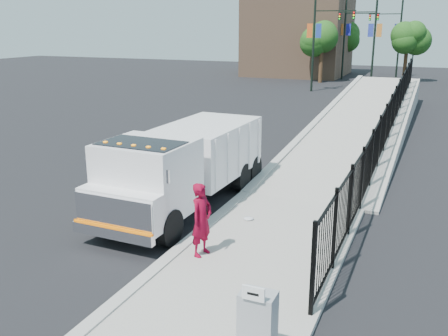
% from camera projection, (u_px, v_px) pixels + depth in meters
% --- Properties ---
extents(ground, '(120.00, 120.00, 0.00)m').
position_uv_depth(ground, '(188.00, 246.00, 12.34)').
color(ground, black).
rests_on(ground, ground).
extents(sidewalk, '(3.55, 12.00, 0.12)m').
position_uv_depth(sidewalk, '(229.00, 299.00, 9.83)').
color(sidewalk, '#9E998E').
rests_on(sidewalk, ground).
extents(curb, '(0.30, 12.00, 0.16)m').
position_uv_depth(curb, '(145.00, 279.00, 10.55)').
color(curb, '#ADAAA3').
rests_on(curb, ground).
extents(ramp, '(3.95, 24.06, 3.19)m').
position_uv_depth(ramp, '(366.00, 131.00, 25.69)').
color(ramp, '#9E998E').
rests_on(ramp, ground).
extents(iron_fence, '(0.10, 28.00, 1.80)m').
position_uv_depth(iron_fence, '(389.00, 130.00, 21.37)').
color(iron_fence, black).
rests_on(iron_fence, ground).
extents(truck, '(2.52, 7.20, 2.45)m').
position_uv_depth(truck, '(182.00, 163.00, 14.53)').
color(truck, black).
rests_on(truck, ground).
extents(worker, '(0.53, 0.70, 1.73)m').
position_uv_depth(worker, '(202.00, 220.00, 11.37)').
color(worker, maroon).
rests_on(worker, sidewalk).
extents(utility_cabinet, '(0.55, 0.40, 1.25)m').
position_uv_depth(utility_cabinet, '(257.00, 329.00, 7.69)').
color(utility_cabinet, gray).
rests_on(utility_cabinet, sidewalk).
extents(arrow_sign, '(0.35, 0.04, 0.22)m').
position_uv_depth(arrow_sign, '(253.00, 294.00, 7.29)').
color(arrow_sign, white).
rests_on(arrow_sign, utility_cabinet).
extents(debris, '(0.29, 0.29, 0.07)m').
position_uv_depth(debris, '(248.00, 218.00, 13.66)').
color(debris, silver).
rests_on(debris, sidewalk).
extents(light_pole_0, '(3.77, 0.22, 8.00)m').
position_uv_depth(light_pole_0, '(318.00, 36.00, 39.66)').
color(light_pole_0, black).
rests_on(light_pole_0, ground).
extents(light_pole_1, '(3.77, 0.22, 8.00)m').
position_uv_depth(light_pole_1, '(371.00, 36.00, 42.65)').
color(light_pole_1, black).
rests_on(light_pole_1, ground).
extents(light_pole_2, '(3.78, 0.22, 8.00)m').
position_uv_depth(light_pole_2, '(348.00, 34.00, 48.59)').
color(light_pole_2, black).
rests_on(light_pole_2, ground).
extents(light_pole_3, '(3.78, 0.22, 8.00)m').
position_uv_depth(light_pole_3, '(397.00, 34.00, 50.26)').
color(light_pole_3, black).
rests_on(light_pole_3, ground).
extents(tree_0, '(2.97, 2.97, 5.48)m').
position_uv_depth(tree_0, '(322.00, 39.00, 45.88)').
color(tree_0, '#382314').
rests_on(tree_0, ground).
extents(tree_1, '(2.47, 2.47, 5.23)m').
position_uv_depth(tree_1, '(408.00, 39.00, 46.36)').
color(tree_1, '#382314').
rests_on(tree_1, ground).
extents(tree_2, '(2.99, 2.99, 5.50)m').
position_uv_depth(tree_2, '(346.00, 37.00, 54.77)').
color(tree_2, '#382314').
rests_on(tree_2, ground).
extents(building, '(10.00, 10.00, 8.00)m').
position_uv_depth(building, '(299.00, 37.00, 53.53)').
color(building, '#8C664C').
rests_on(building, ground).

